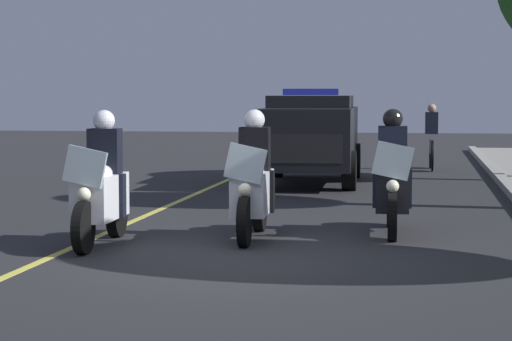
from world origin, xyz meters
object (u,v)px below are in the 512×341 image
(police_motorcycle_trailing, at_px, (392,183))
(cyclist_background, at_px, (432,137))
(police_motorcycle_lead_left, at_px, (101,190))
(police_motorcycle_lead_right, at_px, (253,186))
(police_suv, at_px, (310,134))

(police_motorcycle_trailing, relative_size, cyclist_background, 1.22)
(police_motorcycle_trailing, bearing_deg, police_motorcycle_lead_left, -64.90)
(police_motorcycle_lead_left, relative_size, police_motorcycle_lead_right, 1.00)
(police_motorcycle_lead_right, bearing_deg, police_suv, -178.86)
(cyclist_background, bearing_deg, police_motorcycle_trailing, -3.07)
(cyclist_background, bearing_deg, police_suv, -30.93)
(police_motorcycle_lead_right, relative_size, cyclist_background, 1.22)
(police_motorcycle_lead_left, relative_size, cyclist_background, 1.22)
(police_motorcycle_lead_left, distance_m, police_suv, 9.53)
(police_suv, bearing_deg, cyclist_background, 149.07)
(police_motorcycle_lead_left, height_order, cyclist_background, police_motorcycle_lead_left)
(cyclist_background, bearing_deg, police_motorcycle_lead_right, -10.82)
(police_motorcycle_trailing, height_order, police_suv, police_suv)
(police_motorcycle_lead_left, xyz_separation_m, cyclist_background, (-13.77, 4.27, 0.14))
(police_motorcycle_lead_left, bearing_deg, police_motorcycle_lead_right, 115.96)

